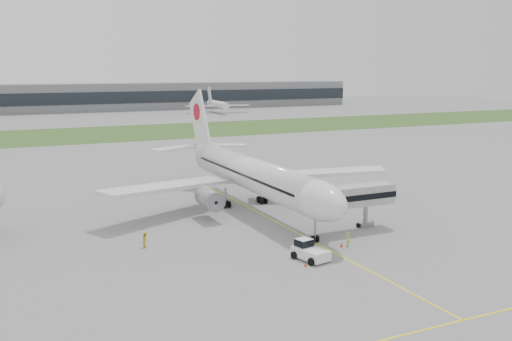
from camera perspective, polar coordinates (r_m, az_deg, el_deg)
name	(u,v)px	position (r m, az deg, el deg)	size (l,w,h in m)	color
ground	(263,215)	(85.53, 0.71, -4.49)	(600.00, 600.00, 0.00)	gray
apron_markings	(278,223)	(81.21, 2.26, -5.29)	(70.00, 70.00, 0.04)	yellow
grass_strip	(108,134)	(198.95, -14.57, 3.60)	(600.00, 50.00, 0.02)	#254E1D
terminal_building	(66,98)	(306.80, -18.50, 6.91)	(320.00, 22.30, 14.00)	slate
airliner	(250,173)	(88.61, -0.65, -0.22)	(48.13, 53.95, 17.88)	silver
pushback_tug	(309,250)	(66.40, 5.32, -7.97)	(3.67, 4.72, 2.20)	white
jet_bridge	(347,198)	(77.37, 9.10, -2.69)	(13.41, 3.86, 6.21)	#9C9B9E
safety_cone_left	(305,265)	(64.13, 4.96, -9.36)	(0.35, 0.35, 0.49)	#DC3F0B
safety_cone_right	(341,245)	(71.29, 8.54, -7.37)	(0.42, 0.42, 0.57)	#DC3F0B
ground_crew_near	(348,239)	(71.76, 9.15, -6.79)	(0.63, 0.41, 1.71)	#A1E225
ground_crew_far	(145,240)	(71.67, -10.99, -6.82)	(0.90, 0.70, 1.85)	yellow
distant_aircraft_right	(218,113)	(283.90, -3.84, 5.77)	(32.03, 28.26, 12.25)	silver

